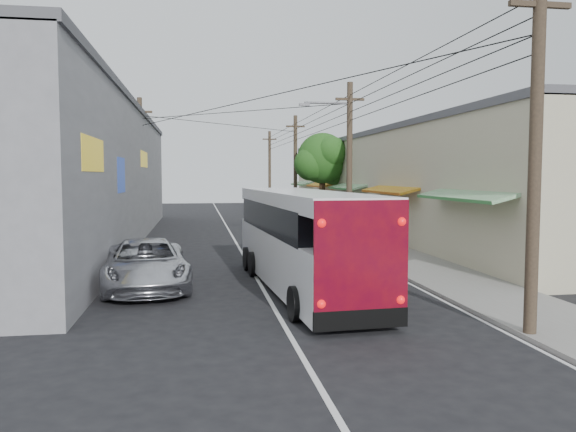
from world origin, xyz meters
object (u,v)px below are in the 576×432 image
Objects in this scene: coach_bus at (301,239)px; pedestrian_far at (369,221)px; parked_suv at (320,226)px; jeepney at (146,264)px; parked_car_mid at (300,219)px; pedestrian_near at (372,229)px; parked_car_far at (279,215)px.

coach_bus is 6.21× the size of pedestrian_far.
pedestrian_far is at bearing 6.03° from parked_suv.
pedestrian_far is (11.26, 12.50, 0.22)m from jeepney.
parked_car_mid is at bearing 59.49° from jeepney.
parked_car_mid is 2.70× the size of pedestrian_near.
coach_bus is at bearing -93.77° from parked_car_mid.
parked_car_mid is at bearing -86.80° from parked_car_far.
pedestrian_far is (3.02, 0.73, 0.18)m from parked_suv.
parked_car_far is (-0.80, 4.12, 0.04)m from parked_car_mid.
coach_bus is at bearing -15.98° from jeepney.
parked_car_far is at bearing 107.50° from parked_car_mid.
pedestrian_far reaches higher than parked_car_far.
pedestrian_near is (5.52, 10.05, -0.71)m from coach_bus.
parked_car_far is 13.19m from pedestrian_near.
parked_car_mid is at bearing -87.85° from pedestrian_near.
coach_bus is at bearing 59.49° from pedestrian_far.
jeepney is 16.82m from pedestrian_far.
parked_suv is 6.15m from parked_car_mid.
jeepney is 3.61× the size of pedestrian_near.
pedestrian_far is (3.00, -5.42, 0.28)m from parked_car_mid.
pedestrian_far reaches higher than parked_car_mid.
jeepney is 1.00× the size of parked_suv.
jeepney is at bearing -116.48° from parked_car_far.
parked_car_mid is (8.26, 17.92, -0.06)m from jeepney.
parked_car_far is 10.27m from pedestrian_far.
coach_bus reaches higher than pedestrian_near.
parked_suv is (3.39, 12.64, -0.79)m from coach_bus.
parked_car_far is at bearing -88.68° from pedestrian_near.
parked_car_far is at bearing -73.19° from pedestrian_far.
pedestrian_far is at bearing -116.30° from pedestrian_near.
parked_car_mid is (0.02, 6.15, -0.10)m from parked_suv.
pedestrian_near is at bearing -85.01° from parked_car_far.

